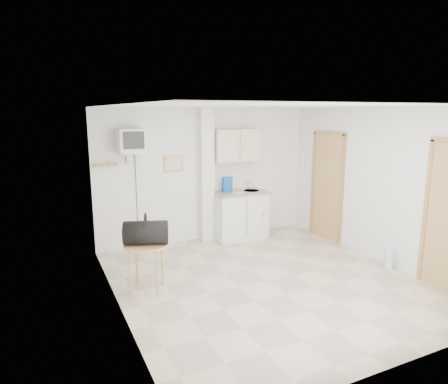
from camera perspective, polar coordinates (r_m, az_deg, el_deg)
name	(u,v)px	position (r m, az deg, el deg)	size (l,w,h in m)	color
ground	(267,281)	(6.00, 6.17, -12.48)	(4.50, 4.50, 0.00)	beige
room_envelope	(280,175)	(5.77, 8.07, 2.44)	(4.24, 4.54, 2.55)	white
kitchenette	(239,197)	(7.69, 2.14, -0.75)	(1.03, 0.58, 2.10)	white
crt_television	(131,142)	(6.85, -13.15, 7.03)	(0.44, 0.45, 2.15)	slate
round_table	(146,250)	(5.60, -11.06, -8.14)	(0.60, 0.60, 0.66)	tan
duffel_bag	(146,232)	(5.50, -11.10, -5.68)	(0.66, 0.50, 0.44)	black
water_bottle	(389,258)	(6.86, 22.56, -8.75)	(0.12, 0.12, 0.36)	#BADCF5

